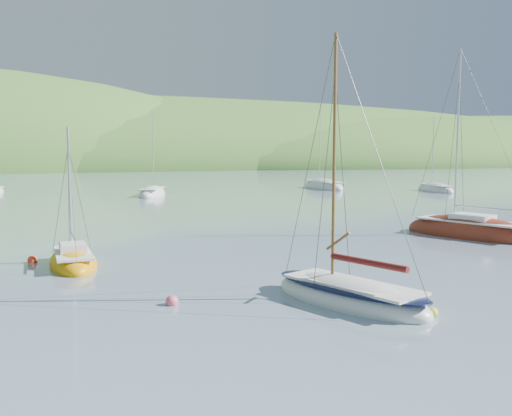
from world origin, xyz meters
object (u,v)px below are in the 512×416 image
object	(u,v)px
distant_sloop_a	(152,194)
distant_sloop_b	(323,187)
daysailer_white	(349,296)
sloop_red	(469,233)
sailboat_yellow	(73,262)
distant_sloop_d	(435,190)

from	to	relation	value
distant_sloop_a	distant_sloop_b	bearing A→B (deg)	29.65
daysailer_white	distant_sloop_a	xyz separation A→B (m)	(-0.86, 49.26, -0.05)
sloop_red	distant_sloop_a	bearing A→B (deg)	88.06
distant_sloop_a	sloop_red	bearing A→B (deg)	-48.22
sailboat_yellow	distant_sloop_b	xyz separation A→B (m)	(32.92, 43.53, 0.04)
distant_sloop_a	sailboat_yellow	bearing A→B (deg)	-83.27
sloop_red	distant_sloop_b	xyz separation A→B (m)	(8.69, 41.77, -0.02)
distant_sloop_d	daysailer_white	bearing A→B (deg)	-124.54
daysailer_white	sloop_red	distance (m)	18.71
daysailer_white	sailboat_yellow	bearing A→B (deg)	110.31
sloop_red	distant_sloop_b	world-z (taller)	distant_sloop_b
distant_sloop_a	distant_sloop_d	world-z (taller)	distant_sloop_a
sloop_red	sailboat_yellow	xyz separation A→B (m)	(-24.23, -1.76, -0.06)
sailboat_yellow	distant_sloop_d	world-z (taller)	distant_sloop_d
distant_sloop_b	distant_sloop_d	bearing A→B (deg)	-41.99
distant_sloop_a	distant_sloop_d	distance (m)	36.23
distant_sloop_b	daysailer_white	bearing A→B (deg)	-118.90
distant_sloop_d	sailboat_yellow	bearing A→B (deg)	-138.68
sailboat_yellow	distant_sloop_a	bearing A→B (deg)	73.36
sloop_red	daysailer_white	bearing A→B (deg)	-165.13
distant_sloop_a	distant_sloop_d	size ratio (longest dim) A/B	1.03
sloop_red	distant_sloop_a	size ratio (longest dim) A/B	1.19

